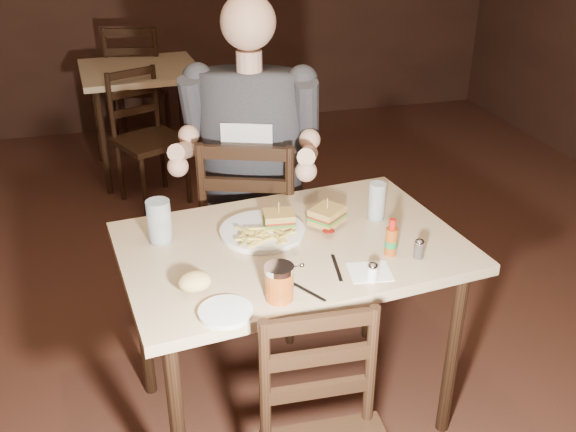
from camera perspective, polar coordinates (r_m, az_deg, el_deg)
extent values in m
plane|color=#33160E|center=(2.80, -4.00, -15.11)|extent=(7.00, 7.00, 0.00)
cube|color=tan|center=(2.26, 0.33, -2.82)|extent=(1.25, 0.90, 0.04)
cylinder|color=black|center=(2.14, -9.76, -18.23)|extent=(0.05, 0.05, 0.73)
cylinder|color=black|center=(2.62, -12.81, -8.91)|extent=(0.05, 0.05, 0.73)
cylinder|color=black|center=(2.47, 14.40, -11.74)|extent=(0.05, 0.05, 0.73)
cylinder|color=black|center=(2.89, 7.41, -4.70)|extent=(0.05, 0.05, 0.73)
cube|color=tan|center=(4.69, -13.02, 12.48)|extent=(0.85, 0.85, 0.04)
cylinder|color=black|center=(4.47, -16.06, 6.23)|extent=(0.04, 0.04, 0.73)
cylinder|color=black|center=(5.08, -16.63, 8.62)|extent=(0.04, 0.04, 0.73)
cylinder|color=black|center=(4.54, -7.98, 7.34)|extent=(0.04, 0.04, 0.73)
cylinder|color=black|center=(5.13, -9.45, 9.58)|extent=(0.04, 0.04, 0.73)
cylinder|color=white|center=(2.30, -2.28, -1.47)|extent=(0.33, 0.33, 0.02)
ellipsoid|color=maroon|center=(2.28, 3.62, -1.32)|extent=(0.05, 0.05, 0.01)
cylinder|color=silver|center=(2.27, -11.37, -0.46)|extent=(0.09, 0.09, 0.15)
cylinder|color=silver|center=(2.40, 7.89, 1.31)|extent=(0.07, 0.07, 0.14)
cube|color=white|center=(2.10, 7.29, -4.94)|extent=(0.15, 0.14, 0.00)
cube|color=silver|center=(1.99, 1.14, -6.43)|extent=(0.11, 0.19, 0.00)
cube|color=silver|center=(2.10, 4.36, -4.65)|extent=(0.04, 0.17, 0.01)
cylinder|color=white|center=(1.89, -5.56, -8.59)|extent=(0.17, 0.17, 0.01)
ellipsoid|color=tan|center=(1.98, -8.28, -5.78)|extent=(0.11, 0.10, 0.06)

